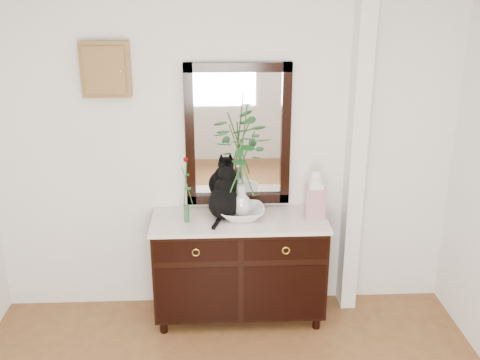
{
  "coord_description": "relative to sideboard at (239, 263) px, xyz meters",
  "views": [
    {
      "loc": [
        -0.08,
        -2.16,
        2.56
      ],
      "look_at": [
        0.1,
        1.63,
        1.2
      ],
      "focal_mm": 42.0,
      "sensor_mm": 36.0,
      "label": 1
    }
  ],
  "objects": [
    {
      "name": "key_cabinet",
      "position": [
        -0.95,
        0.21,
        1.48
      ],
      "size": [
        0.35,
        0.1,
        0.4
      ],
      "primitive_type": "cube",
      "color": "brown",
      "rests_on": "wall_back"
    },
    {
      "name": "wall_mirror",
      "position": [
        -0.0,
        0.24,
        0.97
      ],
      "size": [
        0.8,
        0.06,
        1.1
      ],
      "color": "black",
      "rests_on": "wall_back"
    },
    {
      "name": "sideboard",
      "position": [
        0.0,
        0.0,
        0.0
      ],
      "size": [
        1.33,
        0.52,
        0.82
      ],
      "color": "black",
      "rests_on": "ground"
    },
    {
      "name": "pilaster",
      "position": [
        0.9,
        0.17,
        0.88
      ],
      "size": [
        0.12,
        0.2,
        2.7
      ],
      "primitive_type": "cube",
      "color": "white",
      "rests_on": "ground"
    },
    {
      "name": "ginger_jar",
      "position": [
        0.57,
        0.01,
        0.57
      ],
      "size": [
        0.14,
        0.14,
        0.38
      ],
      "primitive_type": null,
      "rotation": [
        0.0,
        0.0,
        -0.02
      ],
      "color": "white",
      "rests_on": "sideboard"
    },
    {
      "name": "vase_branches",
      "position": [
        0.02,
        0.02,
        0.83
      ],
      "size": [
        0.44,
        0.44,
        0.86
      ],
      "primitive_type": null,
      "rotation": [
        0.0,
        0.0,
        0.08
      ],
      "color": "silver",
      "rests_on": "lotus_bowl"
    },
    {
      "name": "cat",
      "position": [
        -0.11,
        0.05,
        0.57
      ],
      "size": [
        0.35,
        0.4,
        0.39
      ],
      "primitive_type": null,
      "rotation": [
        0.0,
        0.0,
        -0.27
      ],
      "color": "black",
      "rests_on": "sideboard"
    },
    {
      "name": "lotus_bowl",
      "position": [
        0.02,
        0.02,
        0.42
      ],
      "size": [
        0.35,
        0.35,
        0.09
      ],
      "primitive_type": "imported",
      "rotation": [
        0.0,
        0.0,
        -0.01
      ],
      "color": "white",
      "rests_on": "sideboard"
    },
    {
      "name": "wall_back",
      "position": [
        -0.1,
        0.25,
        0.88
      ],
      "size": [
        3.6,
        0.04,
        2.7
      ],
      "primitive_type": "cube",
      "color": "white",
      "rests_on": "ground"
    },
    {
      "name": "bud_vase_rose",
      "position": [
        -0.4,
        -0.03,
        0.64
      ],
      "size": [
        0.08,
        0.08,
        0.52
      ],
      "primitive_type": null,
      "rotation": [
        0.0,
        0.0,
        -0.42
      ],
      "color": "#2B5F36",
      "rests_on": "sideboard"
    }
  ]
}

